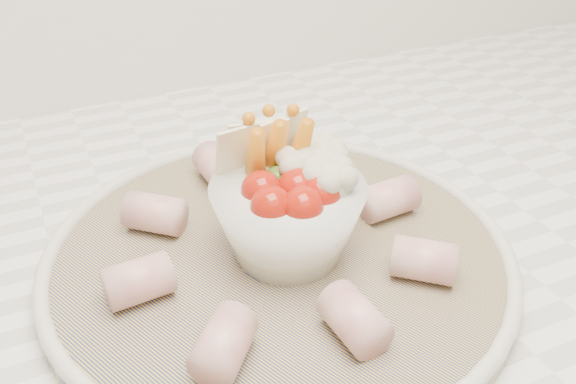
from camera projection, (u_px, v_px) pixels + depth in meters
name	position (u px, v px, depth m)	size (l,w,h in m)	color
serving_platter	(279.00, 255.00, 0.51)	(0.48, 0.48, 0.02)	navy
veggie_bowl	(291.00, 206.00, 0.48)	(0.12, 0.12, 0.11)	white
cured_meat_rolls	(277.00, 235.00, 0.50)	(0.26, 0.27, 0.03)	#C1585D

